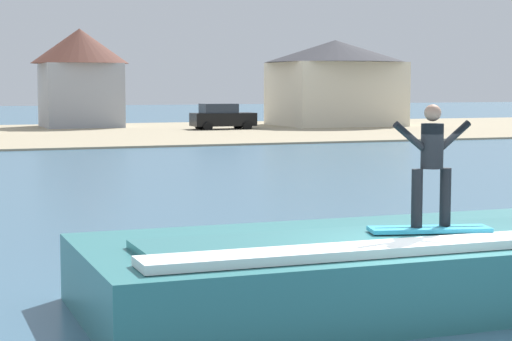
{
  "coord_description": "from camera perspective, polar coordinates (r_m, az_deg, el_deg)",
  "views": [
    {
      "loc": [
        -6.39,
        -10.59,
        3.2
      ],
      "look_at": [
        0.07,
        6.7,
        1.48
      ],
      "focal_mm": 64.97,
      "sensor_mm": 36.0,
      "label": 1
    }
  ],
  "objects": [
    {
      "name": "house_gabled_white",
      "position": [
        70.3,
        4.9,
        5.68
      ],
      "size": [
        10.69,
        10.69,
        6.5
      ],
      "color": "beige",
      "rests_on": "ground_plane"
    },
    {
      "name": "house_small_cottage",
      "position": [
        68.75,
        -10.78,
        5.94
      ],
      "size": [
        7.08,
        7.08,
        7.21
      ],
      "color": "#9EA3AD",
      "rests_on": "ground_plane"
    },
    {
      "name": "car_far_shore",
      "position": [
        64.11,
        -2.1,
        3.32
      ],
      "size": [
        4.37,
        2.15,
        1.86
      ],
      "color": "black",
      "rests_on": "ground_plane"
    },
    {
      "name": "wave_crest",
      "position": [
        13.74,
        8.05,
        -5.95
      ],
      "size": [
        8.86,
        3.82,
        1.11
      ],
      "color": "teal",
      "rests_on": "ground_plane"
    },
    {
      "name": "surfer",
      "position": [
        13.34,
        10.78,
        0.74
      ],
      "size": [
        1.25,
        0.32,
        1.74
      ],
      "color": "black",
      "rests_on": "surfboard"
    },
    {
      "name": "surfboard",
      "position": [
        13.41,
        10.63,
        -3.57
      ],
      "size": [
        1.78,
        0.86,
        0.06
      ],
      "color": "#33A5CC",
      "rests_on": "wave_crest"
    },
    {
      "name": "tree_tall_bare",
      "position": [
        70.26,
        4.11,
        5.59
      ],
      "size": [
        2.08,
        2.08,
        4.69
      ],
      "color": "brown",
      "rests_on": "ground_plane"
    },
    {
      "name": "shoreline_bank",
      "position": [
        59.56,
        -14.3,
        2.14
      ],
      "size": [
        120.0,
        27.11,
        0.1
      ],
      "color": "tan",
      "rests_on": "ground_plane"
    },
    {
      "name": "ground_plane",
      "position": [
        12.78,
        10.43,
        -9.26
      ],
      "size": [
        260.0,
        260.0,
        0.0
      ],
      "primitive_type": "plane",
      "color": "#416781"
    }
  ]
}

